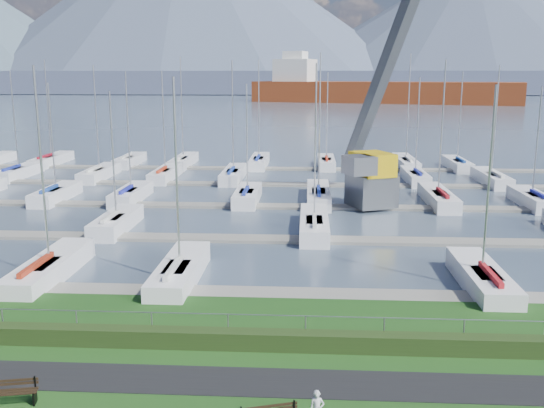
{
  "coord_description": "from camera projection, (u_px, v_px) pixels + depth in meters",
  "views": [
    {
      "loc": [
        2.0,
        -21.82,
        10.28
      ],
      "look_at": [
        0.0,
        12.0,
        3.0
      ],
      "focal_mm": 40.0,
      "sensor_mm": 36.0,
      "label": 1
    }
  ],
  "objects": [
    {
      "name": "foothill",
      "position": [
        305.0,
        82.0,
        344.39
      ],
      "size": [
        900.0,
        80.0,
        12.0
      ],
      "primitive_type": "cube",
      "color": "#49516A",
      "rests_on": "water"
    },
    {
      "name": "sailboat_fleet",
      "position": [
        244.0,
        132.0,
        52.4
      ],
      "size": [
        76.09,
        50.12,
        13.14
      ],
      "color": "navy",
      "rests_on": "water"
    },
    {
      "name": "water",
      "position": [
        304.0,
        98.0,
        277.41
      ],
      "size": [
        800.0,
        540.0,
        0.2
      ],
      "primitive_type": "cube",
      "color": "#445264"
    },
    {
      "name": "path",
      "position": [
        246.0,
        382.0,
        20.64
      ],
      "size": [
        160.0,
        2.0,
        0.04
      ],
      "primitive_type": "cube",
      "color": "black",
      "rests_on": "grass"
    },
    {
      "name": "mountains",
      "position": [
        317.0,
        19.0,
        408.25
      ],
      "size": [
        1190.0,
        360.0,
        115.0
      ],
      "color": "#445664",
      "rests_on": "water"
    },
    {
      "name": "person",
      "position": [
        317.0,
        405.0,
        18.08
      ],
      "size": [
        0.45,
        0.3,
        1.2
      ],
      "primitive_type": "imported",
      "rotation": [
        0.0,
        0.0,
        -0.03
      ],
      "color": "silver",
      "rests_on": "grass"
    },
    {
      "name": "fence",
      "position": [
        254.0,
        315.0,
        23.31
      ],
      "size": [
        80.0,
        0.04,
        0.04
      ],
      "primitive_type": "cylinder",
      "rotation": [
        0.0,
        1.57,
        0.0
      ],
      "color": "gray",
      "rests_on": "grass"
    },
    {
      "name": "cargo_ship_mid",
      "position": [
        371.0,
        92.0,
        228.76
      ],
      "size": [
        100.17,
        46.53,
        21.5
      ],
      "rotation": [
        0.0,
        0.0,
        -0.3
      ],
      "color": "maroon",
      "rests_on": "water"
    },
    {
      "name": "docks",
      "position": [
        282.0,
        207.0,
        48.99
      ],
      "size": [
        90.0,
        41.6,
        0.25
      ],
      "color": "slate",
      "rests_on": "water"
    },
    {
      "name": "hedge",
      "position": [
        253.0,
        340.0,
        23.1
      ],
      "size": [
        80.0,
        0.7,
        0.7
      ],
      "primitive_type": "cube",
      "color": "#213413",
      "rests_on": "grass"
    },
    {
      "name": "crane",
      "position": [
        377.0,
        137.0,
        48.77
      ],
      "size": [
        7.84,
        12.87,
        22.35
      ],
      "rotation": [
        0.0,
        0.0,
        0.4
      ],
      "color": "#525559",
      "rests_on": "water"
    },
    {
      "name": "bench_left",
      "position": [
        8.0,
        392.0,
        19.15
      ],
      "size": [
        1.85,
        0.78,
        0.85
      ],
      "rotation": [
        0.0,
        0.0,
        0.21
      ],
      "color": "black",
      "rests_on": "grass"
    }
  ]
}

